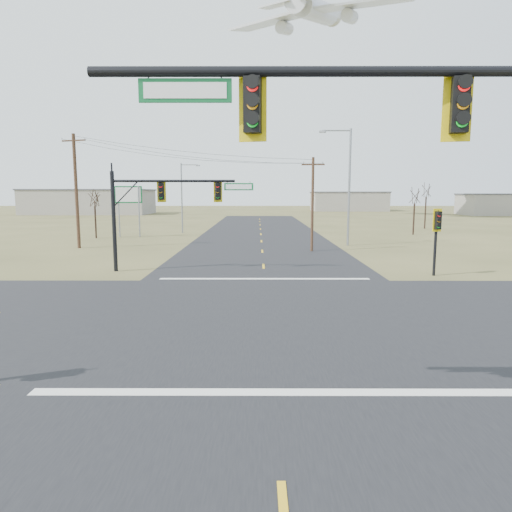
{
  "coord_description": "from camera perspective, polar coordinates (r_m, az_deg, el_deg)",
  "views": [
    {
      "loc": [
        -0.41,
        -18.16,
        4.89
      ],
      "look_at": [
        -0.47,
        1.0,
        2.24
      ],
      "focal_mm": 32.0,
      "sensor_mm": 36.0,
      "label": 1
    }
  ],
  "objects": [
    {
      "name": "bare_tree_b",
      "position": [
        66.04,
        -19.54,
        7.17
      ],
      "size": [
        2.36,
        2.36,
        5.75
      ],
      "rotation": [
        0.0,
        0.0,
        -0.05
      ],
      "color": "black",
      "rests_on": "ground"
    },
    {
      "name": "highway_sign",
      "position": [
        53.22,
        -15.64,
        6.67
      ],
      "size": [
        3.02,
        0.4,
        5.67
      ],
      "rotation": [
        0.0,
        0.0,
        0.11
      ],
      "color": "gray",
      "rests_on": "ground"
    },
    {
      "name": "streetlight_a",
      "position": [
        43.54,
        11.29,
        9.23
      ],
      "size": [
        3.01,
        0.48,
        10.75
      ],
      "rotation": [
        0.0,
        0.0,
        -0.4
      ],
      "color": "gray",
      "rests_on": "ground"
    },
    {
      "name": "bare_tree_c",
      "position": [
        57.07,
        19.25,
        7.2
      ],
      "size": [
        2.96,
        2.96,
        5.94
      ],
      "rotation": [
        0.0,
        0.0,
        -0.2
      ],
      "color": "black",
      "rests_on": "ground"
    },
    {
      "name": "road_ew",
      "position": [
        18.81,
        1.43,
        -7.18
      ],
      "size": [
        160.0,
        14.0,
        0.02
      ],
      "primitive_type": "cube",
      "color": "black",
      "rests_on": "ground"
    },
    {
      "name": "bare_tree_a",
      "position": [
        52.73,
        -19.55,
        6.8
      ],
      "size": [
        2.24,
        2.24,
        5.46
      ],
      "rotation": [
        0.0,
        0.0,
        -0.01
      ],
      "color": "black",
      "rests_on": "ground"
    },
    {
      "name": "mast_arm_near",
      "position": [
        10.14,
        26.25,
        11.34
      ],
      "size": [
        11.3,
        0.5,
        7.8
      ],
      "rotation": [
        0.0,
        0.0,
        -0.2
      ],
      "color": "black",
      "rests_on": "ground"
    },
    {
      "name": "utility_pole_far",
      "position": [
        43.67,
        -21.56,
        7.72
      ],
      "size": [
        2.36,
        0.9,
        10.03
      ],
      "rotation": [
        0.0,
        0.0,
        -0.32
      ],
      "color": "#4E3221",
      "rests_on": "ground"
    },
    {
      "name": "warehouse_right",
      "position": [
        117.13,
        28.56,
        5.63
      ],
      "size": [
        18.0,
        10.0,
        4.5
      ],
      "primitive_type": "cube",
      "color": "gray",
      "rests_on": "ground"
    },
    {
      "name": "stop_bar_far",
      "position": [
        26.12,
        1.07,
        -2.86
      ],
      "size": [
        12.0,
        0.4,
        0.01
      ],
      "primitive_type": "cube",
      "color": "silver",
      "rests_on": "road_ns"
    },
    {
      "name": "stop_bar_near",
      "position": [
        11.73,
        2.25,
        -16.64
      ],
      "size": [
        12.0,
        0.4,
        0.01
      ],
      "primitive_type": "cube",
      "color": "silver",
      "rests_on": "road_ns"
    },
    {
      "name": "streetlight_c",
      "position": [
        57.06,
        -9.09,
        7.65
      ],
      "size": [
        2.38,
        0.36,
        8.5
      ],
      "rotation": [
        0.0,
        0.0,
        -0.35
      ],
      "color": "gray",
      "rests_on": "ground"
    },
    {
      "name": "warehouse_left",
      "position": [
        115.2,
        -20.05,
        6.33
      ],
      "size": [
        28.0,
        14.0,
        5.5
      ],
      "primitive_type": "cube",
      "color": "gray",
      "rests_on": "ground"
    },
    {
      "name": "jet_airliner",
      "position": [
        92.95,
        7.54,
        28.15
      ],
      "size": [
        30.8,
        31.38,
        14.58
      ],
      "rotation": [
        0.0,
        -0.21,
        1.09
      ],
      "color": "silver"
    },
    {
      "name": "mast_arm_far",
      "position": [
        28.97,
        -11.31,
        7.0
      ],
      "size": [
        8.82,
        0.6,
        6.23
      ],
      "rotation": [
        0.0,
        0.0,
        0.44
      ],
      "color": "black",
      "rests_on": "ground"
    },
    {
      "name": "warehouse_mid",
      "position": [
        130.68,
        11.47,
        6.67
      ],
      "size": [
        20.0,
        12.0,
        5.0
      ],
      "primitive_type": "cube",
      "color": "gray",
      "rests_on": "ground"
    },
    {
      "name": "utility_pole_near",
      "position": [
        38.61,
        7.07,
        6.68
      ],
      "size": [
        1.92,
        0.24,
        7.83
      ],
      "rotation": [
        0.0,
        0.0,
        -0.06
      ],
      "color": "#4E3221",
      "rests_on": "ground"
    },
    {
      "name": "bare_tree_d",
      "position": [
        67.41,
        20.54,
        7.77
      ],
      "size": [
        3.23,
        3.23,
        6.65
      ],
      "rotation": [
        0.0,
        0.0,
        -0.34
      ],
      "color": "black",
      "rests_on": "ground"
    },
    {
      "name": "ground",
      "position": [
        18.81,
        1.43,
        -7.21
      ],
      "size": [
        320.0,
        320.0,
        0.0
      ],
      "primitive_type": "plane",
      "color": "olive",
      "rests_on": "ground"
    },
    {
      "name": "road_ns",
      "position": [
        18.81,
        1.43,
        -7.17
      ],
      "size": [
        14.0,
        160.0,
        0.02
      ],
      "primitive_type": "cube",
      "color": "black",
      "rests_on": "ground"
    },
    {
      "name": "pedestal_signal_ne",
      "position": [
        28.82,
        21.72,
        3.48
      ],
      "size": [
        0.63,
        0.54,
        4.02
      ],
      "rotation": [
        0.0,
        0.0,
        0.21
      ],
      "color": "black",
      "rests_on": "ground"
    }
  ]
}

